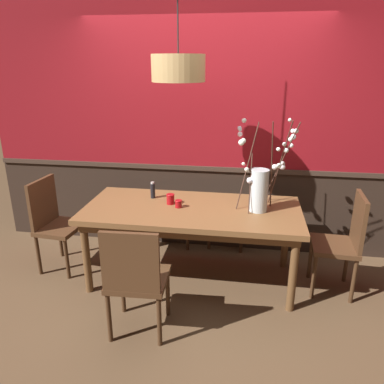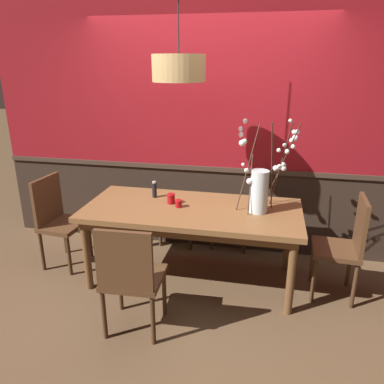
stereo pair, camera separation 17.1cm
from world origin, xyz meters
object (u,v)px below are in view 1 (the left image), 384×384
Objects in this scene: chair_head_east_end at (344,239)px; candle_holder_nearer_edge at (170,199)px; chair_head_west_end at (53,220)px; dining_table at (192,216)px; chair_near_side_left at (135,276)px; chair_far_side_right at (229,200)px; candle_holder_nearer_center at (179,204)px; chair_far_side_left at (178,197)px; condiment_bottle at (153,190)px; pendant_lamp at (178,68)px; vase_with_blossoms at (260,186)px.

chair_head_east_end is 9.79× the size of candle_holder_nearer_edge.
dining_table is at bearing -0.77° from chair_head_west_end.
chair_near_side_left is 1.86m from chair_far_side_right.
candle_holder_nearer_center is (-0.13, -0.01, 0.12)m from dining_table.
chair_far_side_left reaches higher than chair_head_east_end.
chair_head_west_end is at bearing -177.67° from candle_holder_nearer_edge.
chair_near_side_left is 0.92m from candle_holder_nearer_center.
candle_holder_nearer_center is (1.31, -0.03, 0.26)m from chair_head_west_end.
condiment_bottle is at bearing 97.02° from chair_near_side_left.
candle_holder_nearer_center is (0.18, -0.87, 0.25)m from chair_far_side_left.
chair_far_side_left is 0.73m from condiment_bottle.
chair_head_west_end is 0.94× the size of pendant_lamp.
pendant_lamp is at bearing -117.42° from chair_far_side_right.
chair_far_side_right is 1.05m from condiment_bottle.
vase_with_blossoms is at bearing 3.71° from dining_table.
chair_near_side_left is 0.93× the size of pendant_lamp.
pendant_lamp is (-0.75, 0.01, 1.01)m from vase_with_blossoms.
chair_head_east_end is at bearing 27.26° from chair_near_side_left.
pendant_lamp is at bearing -77.57° from chair_far_side_left.
chair_head_west_end is 5.68× the size of condiment_bottle.
chair_near_side_left is (-0.30, -0.87, -0.15)m from dining_table.
chair_head_west_end is 2.11m from vase_with_blossoms.
chair_far_side_left reaches higher than candle_holder_nearer_center.
chair_head_west_end is 13.22× the size of candle_holder_nearer_center.
chair_far_side_right is 1.95m from chair_head_west_end.
pendant_lamp is at bearing 79.50° from chair_near_side_left.
candle_holder_nearer_center is (0.17, 0.86, 0.27)m from chair_near_side_left.
chair_far_side_left is 5.84× the size of condiment_bottle.
condiment_bottle is at bearing 154.48° from dining_table.
vase_with_blossoms is (0.62, 0.04, 0.31)m from dining_table.
condiment_bottle reaches higher than candle_holder_nearer_edge.
chair_far_side_left is 1.90m from chair_head_east_end.
candle_holder_nearer_center is at bearing -40.42° from candle_holder_nearer_edge.
candle_holder_nearer_edge is at bearing -33.06° from condiment_bottle.
chair_far_side_left is (-0.30, 0.85, -0.13)m from dining_table.
chair_head_east_end is 1.86m from condiment_bottle.
candle_holder_nearer_center is at bearing 78.78° from chair_near_side_left.
chair_near_side_left is at bearing -101.22° from candle_holder_nearer_center.
pendant_lamp reaches higher than condiment_bottle.
chair_head_east_end is at bearing -26.75° from chair_far_side_left.
chair_near_side_left is 9.60× the size of candle_holder_nearer_edge.
condiment_bottle is at bearing 10.46° from chair_head_west_end.
chair_head_west_end is at bearing 178.68° from candle_holder_nearer_center.
chair_head_east_end is 1.64m from candle_holder_nearer_edge.
dining_table is 0.27m from candle_holder_nearer_edge.
chair_head_east_end is at bearing -0.39° from chair_head_west_end.
chair_far_side_left reaches higher than dining_table.
candle_holder_nearer_center is 0.12m from candle_holder_nearer_edge.
vase_with_blossoms is (2.06, 0.02, 0.46)m from chair_head_west_end.
dining_table is 0.50m from condiment_bottle.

